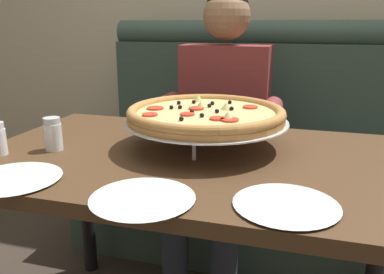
{
  "coord_description": "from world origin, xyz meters",
  "views": [
    {
      "loc": [
        0.3,
        -1.1,
        1.11
      ],
      "look_at": [
        -0.01,
        -0.03,
        0.79
      ],
      "focal_mm": 36.98,
      "sensor_mm": 36.0,
      "label": 1
    }
  ],
  "objects": [
    {
      "name": "plate_near_right",
      "position": [
        -0.4,
        -0.32,
        0.74
      ],
      "size": [
        0.24,
        0.24,
        0.02
      ],
      "color": "white",
      "rests_on": "dining_table"
    },
    {
      "name": "pizza",
      "position": [
        0.01,
        0.09,
        0.83
      ],
      "size": [
        0.52,
        0.52,
        0.14
      ],
      "color": "silver",
      "rests_on": "dining_table"
    },
    {
      "name": "booth_bench",
      "position": [
        0.0,
        0.87,
        0.4
      ],
      "size": [
        1.55,
        0.78,
        1.13
      ],
      "color": "#384C42",
      "rests_on": "ground_plane"
    },
    {
      "name": "plate_near_left",
      "position": [
        0.28,
        -0.28,
        0.74
      ],
      "size": [
        0.23,
        0.23,
        0.02
      ],
      "color": "white",
      "rests_on": "dining_table"
    },
    {
      "name": "dining_table",
      "position": [
        0.0,
        0.0,
        0.64
      ],
      "size": [
        1.35,
        0.8,
        0.73
      ],
      "color": "#4C331E",
      "rests_on": "ground_plane"
    },
    {
      "name": "plate_far_side",
      "position": [
        -0.03,
        -0.34,
        0.74
      ],
      "size": [
        0.24,
        0.24,
        0.02
      ],
      "color": "white",
      "rests_on": "dining_table"
    },
    {
      "name": "shaker_oregano",
      "position": [
        -0.45,
        -0.08,
        0.77
      ],
      "size": [
        0.06,
        0.06,
        0.1
      ],
      "color": "white",
      "rests_on": "dining_table"
    },
    {
      "name": "diner_main",
      "position": [
        -0.05,
        0.6,
        0.71
      ],
      "size": [
        0.54,
        0.64,
        1.27
      ],
      "color": "#2D3342",
      "rests_on": "ground_plane"
    }
  ]
}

